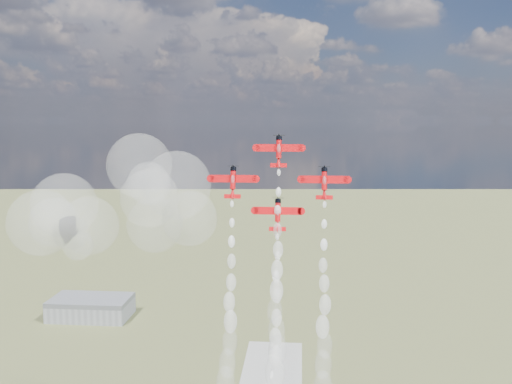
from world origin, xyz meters
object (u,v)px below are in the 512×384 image
Objects in this scene: plane_left at (233,182)px; plane_right at (324,182)px; plane_lead at (279,151)px; hangar at (91,307)px; plane_slot at (278,214)px.

plane_right is (24.49, 0.00, 0.00)m from plane_left.
plane_lead is 1.00× the size of plane_right.
plane_right is (139.68, -180.46, 102.54)m from hangar.
plane_left is 14.95m from plane_slot.
plane_right is at bearing -10.64° from plane_lead.
plane_slot is at bearing -90.00° from plane_lead.
hangar is at bearing 127.74° from plane_right.
plane_slot is at bearing -10.64° from plane_left.
plane_lead reaches higher than plane_left.
plane_slot is (-12.25, -2.30, -8.26)m from plane_right.
plane_left is at bearing -57.45° from hangar.
plane_right is at bearing -52.26° from hangar.
plane_lead is 1.00× the size of plane_slot.
plane_left is 24.49m from plane_right.
plane_lead is 14.95m from plane_left.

